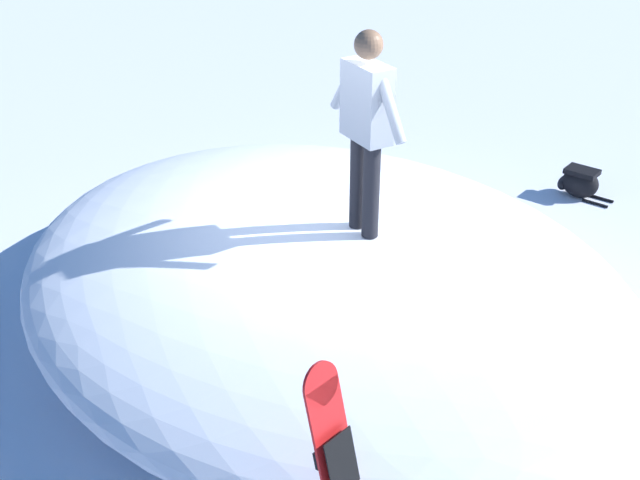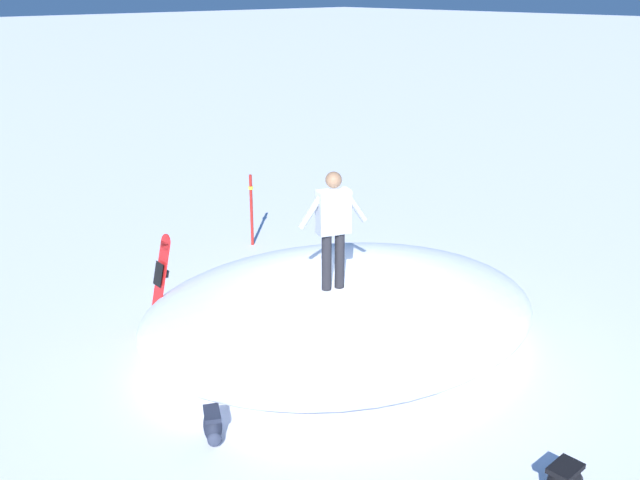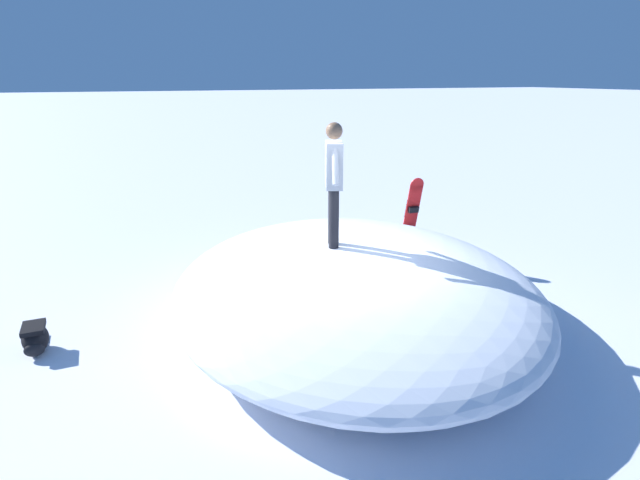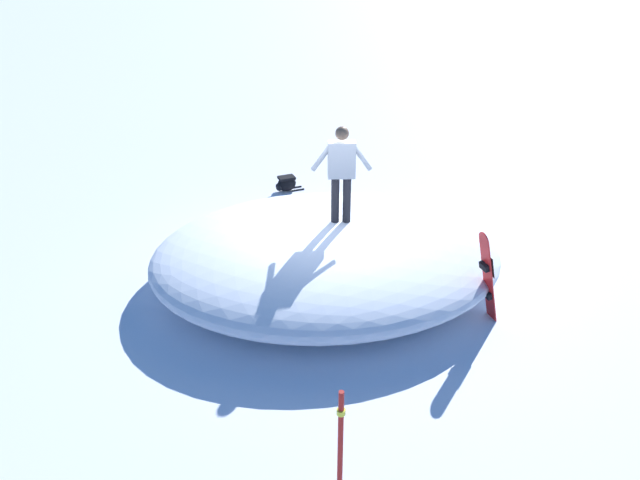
{
  "view_description": "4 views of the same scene",
  "coord_description": "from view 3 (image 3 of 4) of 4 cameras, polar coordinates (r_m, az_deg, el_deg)",
  "views": [
    {
      "loc": [
        -4.83,
        -3.9,
        4.29
      ],
      "look_at": [
        -0.28,
        -0.2,
        1.04
      ],
      "focal_mm": 45.18,
      "sensor_mm": 36.0,
      "label": 1
    },
    {
      "loc": [
        6.8,
        -6.95,
        5.13
      ],
      "look_at": [
        -0.08,
        -0.48,
        1.75
      ],
      "focal_mm": 40.16,
      "sensor_mm": 36.0,
      "label": 2
    },
    {
      "loc": [
        2.89,
        5.88,
        3.33
      ],
      "look_at": [
        0.51,
        0.16,
        1.33
      ],
      "focal_mm": 28.62,
      "sensor_mm": 36.0,
      "label": 3
    },
    {
      "loc": [
        -8.79,
        3.7,
        5.79
      ],
      "look_at": [
        -0.27,
        0.16,
        0.95
      ],
      "focal_mm": 34.82,
      "sensor_mm": 36.0,
      "label": 4
    }
  ],
  "objects": [
    {
      "name": "backpack_far",
      "position": [
        9.61,
        -7.99,
        -1.25
      ],
      "size": [
        0.62,
        0.46,
        0.4
      ],
      "color": "#1E2333",
      "rests_on": "ground"
    },
    {
      "name": "ground",
      "position": [
        7.35,
        3.25,
        -9.07
      ],
      "size": [
        240.0,
        240.0,
        0.0
      ],
      "primitive_type": "plane",
      "color": "white"
    },
    {
      "name": "snowboard_primary_upright",
      "position": [
        9.58,
        10.14,
        2.48
      ],
      "size": [
        0.29,
        0.41,
        1.6
      ],
      "color": "red",
      "rests_on": "ground"
    },
    {
      "name": "backpack_near",
      "position": [
        7.43,
        -29.25,
        -9.58
      ],
      "size": [
        0.31,
        0.67,
        0.36
      ],
      "color": "black",
      "rests_on": "ground"
    },
    {
      "name": "snowboarder_standing",
      "position": [
        6.98,
        1.55,
        7.12
      ],
      "size": [
        0.45,
        1.0,
        1.71
      ],
      "color": "black",
      "rests_on": "snow_mound"
    },
    {
      "name": "snow_mound",
      "position": [
        7.19,
        3.81,
        -5.13
      ],
      "size": [
        6.28,
        7.1,
        1.04
      ],
      "primitive_type": "ellipsoid",
      "rotation": [
        0.0,
        0.0,
        2.9
      ],
      "color": "white",
      "rests_on": "ground"
    }
  ]
}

